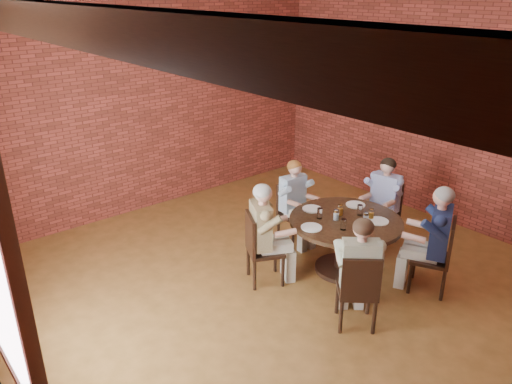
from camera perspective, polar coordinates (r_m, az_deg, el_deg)
floor at (r=6.30m, az=4.85°, el=-11.33°), size 7.00×7.00×0.00m
wall_back at (r=8.29m, az=-12.04°, el=9.52°), size 7.00×0.00×7.00m
wall_right at (r=8.08m, az=22.24°, el=8.02°), size 0.00×7.00×7.00m
ceiling_beam at (r=3.90m, az=-21.58°, el=17.61°), size 0.22×6.90×0.26m
dining_table at (r=6.55m, az=10.10°, el=-4.83°), size 1.44×1.44×0.75m
chair_a at (r=7.45m, az=14.47°, el=-2.00°), size 0.47×0.47×0.91m
diner_a at (r=7.32m, az=14.30°, el=-1.15°), size 0.70×0.60×1.29m
chair_b at (r=7.25m, az=4.07°, el=-2.07°), size 0.41×0.41×0.89m
diner_b at (r=7.14m, az=4.48°, el=-1.27°), size 0.51×0.61×1.25m
chair_c at (r=6.23m, az=0.32°, el=-6.20°), size 0.57×0.57×0.93m
diner_c at (r=6.17m, az=1.09°, el=-4.85°), size 0.81×0.75×1.32m
chair_d at (r=5.54m, az=11.62°, el=-10.79°), size 0.59×0.59×0.92m
diner_d at (r=5.53m, az=11.62°, el=-9.01°), size 0.80×0.81×1.31m
chair_e at (r=6.44m, az=20.20°, el=-6.63°), size 0.59×0.59×0.96m
diner_e at (r=6.36m, az=19.59°, el=-5.19°), size 0.79×0.85×1.37m
plate_a at (r=6.87m, az=11.31°, el=-1.45°), size 0.26×0.26×0.01m
plate_b at (r=6.66m, az=6.43°, el=-1.93°), size 0.26×0.26×0.01m
plate_c at (r=6.17m, az=6.35°, el=-4.04°), size 0.26×0.26×0.01m
plate_d at (r=6.47m, az=13.80°, el=-3.24°), size 0.26×0.26×0.01m
glass_a at (r=6.58m, az=11.77°, el=-2.03°), size 0.07×0.07×0.14m
glass_b at (r=6.54m, az=9.61°, el=-2.02°), size 0.07×0.07×0.14m
glass_c at (r=6.40m, az=7.30°, el=-2.43°), size 0.07×0.07×0.14m
glass_d at (r=6.39m, az=9.16°, el=-2.58°), size 0.07×0.07×0.14m
glass_e at (r=6.15m, az=9.96°, el=-3.67°), size 0.07×0.07×0.14m
glass_f at (r=6.18m, az=11.87°, el=-3.69°), size 0.07×0.07×0.14m
glass_g at (r=6.39m, az=12.45°, el=-2.86°), size 0.07×0.07×0.14m
glass_h at (r=6.50m, az=13.02°, el=-2.46°), size 0.07×0.07×0.14m
smartphone at (r=6.54m, az=14.21°, el=-3.05°), size 0.10×0.15×0.01m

